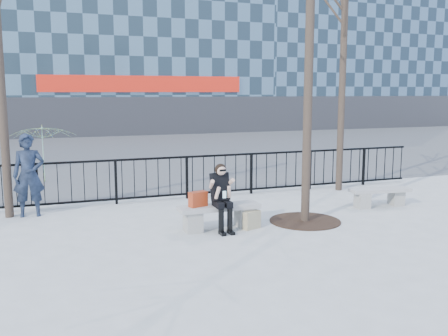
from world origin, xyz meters
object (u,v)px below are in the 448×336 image
object	(u,v)px
bench_second	(380,195)
standing_man	(29,175)
seated_woman	(222,198)
bench_main	(219,214)

from	to	relation	value
bench_second	standing_man	world-z (taller)	standing_man
seated_woman	bench_second	bearing A→B (deg)	9.14
standing_man	bench_main	bearing A→B (deg)	-32.67
bench_main	seated_woman	size ratio (longest dim) A/B	1.23
bench_main	bench_second	xyz separation A→B (m)	(4.29, 0.53, -0.03)
bench_main	standing_man	size ratio (longest dim) A/B	0.90
bench_main	seated_woman	xyz separation A→B (m)	(0.00, -0.16, 0.37)
bench_second	seated_woman	xyz separation A→B (m)	(-4.29, -0.69, 0.40)
bench_main	standing_man	world-z (taller)	standing_man
bench_second	bench_main	bearing A→B (deg)	-164.90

